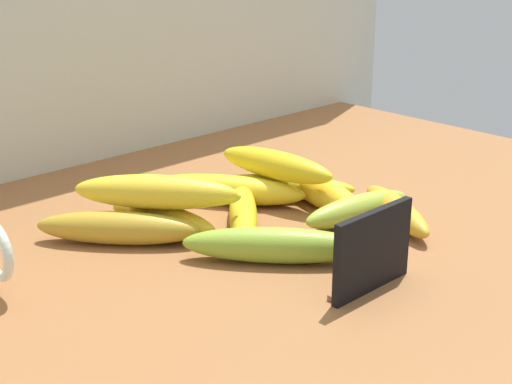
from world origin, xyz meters
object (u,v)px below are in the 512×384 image
(banana_5, at_px, (118,228))
(banana_7, at_px, (162,219))
(banana_8, at_px, (276,245))
(banana_4, at_px, (243,213))
(banana_1, at_px, (322,192))
(banana_6, at_px, (358,209))
(banana_12, at_px, (276,165))
(banana_3, at_px, (396,210))
(banana_0, at_px, (224,190))
(banana_11, at_px, (156,192))
(banana_9, at_px, (277,187))
(banana_10, at_px, (174,193))
(chalkboard_sign, at_px, (372,253))
(banana_2, at_px, (155,201))

(banana_5, bearing_deg, banana_7, -8.29)
(banana_7, height_order, banana_8, banana_8)
(banana_7, bearing_deg, banana_4, -32.47)
(banana_1, bearing_deg, banana_8, -154.23)
(banana_4, height_order, banana_5, banana_5)
(banana_6, xyz_separation_m, banana_12, (-0.02, 0.12, 0.03))
(banana_3, bearing_deg, banana_6, 133.79)
(banana_4, bearing_deg, banana_6, -38.39)
(banana_6, bearing_deg, banana_12, 102.04)
(banana_0, xyz_separation_m, banana_11, (-0.12, -0.02, 0.04))
(banana_7, xyz_separation_m, banana_8, (0.04, -0.15, 0.00))
(banana_9, bearing_deg, banana_1, -70.27)
(banana_4, height_order, banana_7, banana_7)
(banana_9, distance_m, banana_11, 0.19)
(banana_4, relative_size, banana_11, 1.05)
(banana_4, relative_size, banana_8, 0.99)
(banana_10, bearing_deg, banana_7, 126.14)
(banana_0, bearing_deg, banana_5, -176.05)
(banana_4, height_order, banana_11, banana_11)
(banana_7, bearing_deg, banana_3, -37.64)
(chalkboard_sign, bearing_deg, banana_3, 28.63)
(banana_4, distance_m, banana_8, 0.11)
(banana_11, bearing_deg, banana_12, -5.49)
(banana_12, bearing_deg, banana_9, 35.94)
(banana_3, bearing_deg, banana_2, 131.80)
(banana_9, bearing_deg, banana_8, -135.45)
(banana_2, xyz_separation_m, banana_7, (-0.03, -0.05, -0.00))
(banana_2, height_order, banana_6, banana_2)
(banana_9, xyz_separation_m, banana_12, (-0.01, -0.01, 0.04))
(banana_2, bearing_deg, banana_0, -18.41)
(chalkboard_sign, relative_size, banana_1, 0.66)
(banana_1, height_order, banana_6, banana_1)
(banana_2, relative_size, banana_9, 0.80)
(banana_0, relative_size, banana_9, 1.02)
(banana_12, bearing_deg, banana_6, -77.96)
(banana_1, xyz_separation_m, banana_3, (0.02, -0.10, -0.00))
(banana_12, bearing_deg, banana_3, -69.31)
(banana_12, bearing_deg, banana_5, 172.36)
(chalkboard_sign, relative_size, banana_10, 0.69)
(banana_2, relative_size, banana_5, 0.86)
(banana_0, bearing_deg, banana_4, -114.36)
(banana_2, height_order, banana_12, banana_12)
(banana_4, xyz_separation_m, banana_7, (-0.08, 0.05, 0.00))
(banana_3, height_order, banana_4, same)
(banana_3, relative_size, banana_6, 1.00)
(banana_12, bearing_deg, banana_11, 174.51)
(banana_1, distance_m, banana_7, 0.21)
(banana_0, height_order, banana_10, banana_10)
(banana_2, distance_m, banana_4, 0.12)
(banana_3, relative_size, banana_10, 0.99)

